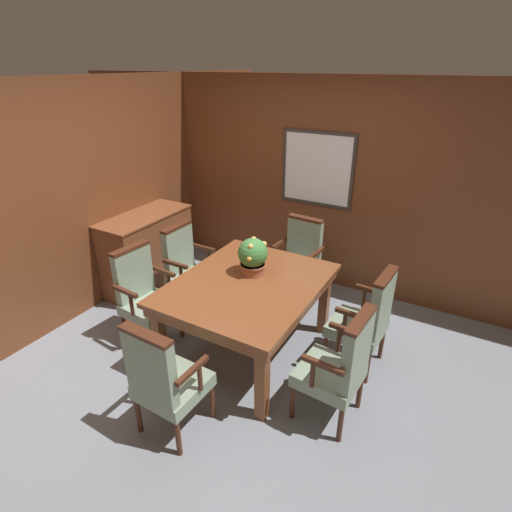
{
  "coord_description": "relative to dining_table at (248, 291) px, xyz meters",
  "views": [
    {
      "loc": [
        1.71,
        -2.48,
        2.56
      ],
      "look_at": [
        0.09,
        0.36,
        0.97
      ],
      "focal_mm": 28.0,
      "sensor_mm": 36.0,
      "label": 1
    }
  ],
  "objects": [
    {
      "name": "sideboard_cabinet",
      "position": [
        -1.7,
        0.47,
        -0.19
      ],
      "size": [
        0.53,
        1.15,
        0.95
      ],
      "color": "brown",
      "rests_on": "ground_plane"
    },
    {
      "name": "wall_left",
      "position": [
        -1.99,
        -0.21,
        0.56
      ],
      "size": [
        0.06,
        7.2,
        2.45
      ],
      "color": "brown",
      "rests_on": "ground_plane"
    },
    {
      "name": "ground_plane",
      "position": [
        -0.09,
        -0.21,
        -0.67
      ],
      "size": [
        14.0,
        14.0,
        0.0
      ],
      "primitive_type": "plane",
      "color": "gray"
    },
    {
      "name": "chair_head_near",
      "position": [
        -0.03,
        -1.12,
        -0.15
      ],
      "size": [
        0.52,
        0.48,
        0.99
      ],
      "rotation": [
        0.0,
        0.0,
        3.11
      ],
      "color": "#472314",
      "rests_on": "ground_plane"
    },
    {
      "name": "chair_head_far",
      "position": [
        0.01,
        1.13,
        -0.15
      ],
      "size": [
        0.53,
        0.5,
        0.99
      ],
      "rotation": [
        0.0,
        0.0,
        -0.08
      ],
      "color": "#472314",
      "rests_on": "ground_plane"
    },
    {
      "name": "chair_right_near",
      "position": [
        1.02,
        -0.36,
        -0.15
      ],
      "size": [
        0.49,
        0.53,
        0.99
      ],
      "rotation": [
        0.0,
        0.0,
        -1.64
      ],
      "color": "#472314",
      "rests_on": "ground_plane"
    },
    {
      "name": "potted_plant",
      "position": [
        -0.05,
        0.18,
        0.27
      ],
      "size": [
        0.28,
        0.3,
        0.35
      ],
      "color": "#9E5638",
      "rests_on": "dining_table"
    },
    {
      "name": "chair_left_near",
      "position": [
        -1.0,
        -0.33,
        -0.15
      ],
      "size": [
        0.5,
        0.53,
        0.99
      ],
      "rotation": [
        0.0,
        0.0,
        1.49
      ],
      "color": "#472314",
      "rests_on": "ground_plane"
    },
    {
      "name": "chair_right_far",
      "position": [
        1.02,
        0.34,
        -0.15
      ],
      "size": [
        0.49,
        0.53,
        0.99
      ],
      "rotation": [
        0.0,
        0.0,
        -1.64
      ],
      "color": "#472314",
      "rests_on": "ground_plane"
    },
    {
      "name": "wall_back",
      "position": [
        -0.09,
        1.69,
        0.56
      ],
      "size": [
        7.2,
        0.08,
        2.45
      ],
      "color": "brown",
      "rests_on": "ground_plane"
    },
    {
      "name": "chair_left_far",
      "position": [
        -0.97,
        0.32,
        -0.15
      ],
      "size": [
        0.47,
        0.51,
        0.99
      ],
      "rotation": [
        0.0,
        0.0,
        1.56
      ],
      "color": "#472314",
      "rests_on": "ground_plane"
    },
    {
      "name": "dining_table",
      "position": [
        0.0,
        0.0,
        0.0
      ],
      "size": [
        1.24,
        1.52,
        0.77
      ],
      "color": "brown",
      "rests_on": "ground_plane"
    }
  ]
}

